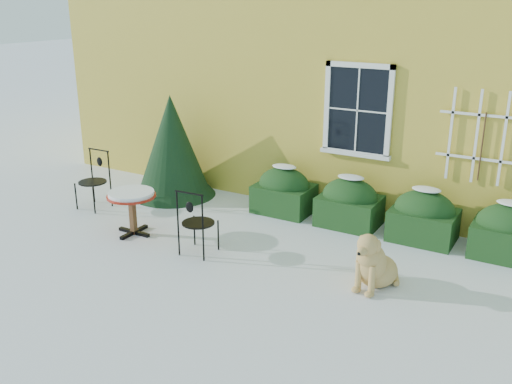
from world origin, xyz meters
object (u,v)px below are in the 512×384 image
Objects in this scene: patio_chair_far at (94,180)px; dog at (373,264)px; patio_chair_near at (197,222)px; evergreen_shrub at (173,156)px; bistro_table at (132,199)px.

patio_chair_far reaches higher than dog.
patio_chair_near is 0.98× the size of patio_chair_far.
evergreen_shrub reaches higher than dog.
evergreen_shrub is 5.16m from dog.
patio_chair_near is (2.08, -2.07, -0.28)m from evergreen_shrub.
evergreen_shrub is 1.60m from patio_chair_far.
bistro_table is at bearing -71.19° from evergreen_shrub.
evergreen_shrub is at bearing 56.55° from patio_chair_far.
patio_chair_far reaches higher than bistro_table.
dog is at bearing -19.92° from evergreen_shrub.
dog is (5.68, -0.42, -0.20)m from patio_chair_far.
evergreen_shrub reaches higher than bistro_table.
patio_chair_far is at bearing -174.91° from dog.
patio_chair_near is (1.41, -0.10, -0.10)m from bistro_table.
patio_chair_near is at bearing -164.02° from dog.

